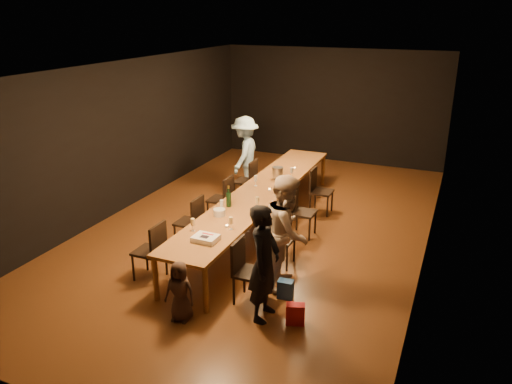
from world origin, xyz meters
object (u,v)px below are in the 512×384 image
at_px(chair_right_3, 322,191).
at_px(woman_birthday, 264,263).
at_px(chair_left_3, 245,181).
at_px(man_blue, 245,154).
at_px(champagne_bottle, 229,196).
at_px(chair_right_1, 280,238).
at_px(child, 180,291).
at_px(chair_right_2, 303,212).
at_px(plate_stack, 219,212).
at_px(chair_right_0, 251,272).
at_px(chair_left_1, 189,222).
at_px(chair_left_0, 149,251).
at_px(woman_tan, 287,232).
at_px(table, 260,193).
at_px(birthday_cake, 206,238).
at_px(chair_left_2, 220,199).
at_px(ice_bucket, 278,173).

height_order(chair_right_3, woman_birthday, woman_birthday).
height_order(chair_left_3, man_blue, man_blue).
height_order(chair_right_3, champagne_bottle, champagne_bottle).
bearing_deg(chair_right_1, chair_right_3, 180.00).
bearing_deg(child, chair_right_2, 71.78).
relative_size(man_blue, plate_stack, 8.61).
xyz_separation_m(chair_right_0, man_blue, (-2.00, 4.25, 0.39)).
relative_size(man_blue, child, 2.01).
distance_m(woman_birthday, plate_stack, 1.89).
bearing_deg(chair_right_0, champagne_bottle, -144.51).
bearing_deg(chair_right_1, chair_left_1, -90.00).
bearing_deg(chair_left_1, man_blue, 5.61).
bearing_deg(chair_left_0, chair_right_3, -25.28).
height_order(chair_left_3, woman_tan, woman_tan).
bearing_deg(chair_right_1, chair_left_0, -54.78).
bearing_deg(table, birthday_cake, -87.93).
bearing_deg(chair_left_2, woman_birthday, -142.99).
xyz_separation_m(chair_right_2, woman_tan, (0.30, -1.75, 0.40)).
distance_m(chair_right_2, man_blue, 2.75).
height_order(chair_right_1, chair_left_1, same).
height_order(woman_birthday, man_blue, man_blue).
bearing_deg(chair_left_1, chair_right_1, -90.00).
bearing_deg(chair_right_0, chair_right_1, 180.00).
relative_size(chair_right_2, chair_left_3, 1.00).
bearing_deg(plate_stack, chair_right_0, -46.06).
bearing_deg(child, man_blue, 98.62).
height_order(woman_tan, man_blue, woman_tan).
distance_m(table, chair_left_2, 0.88).
relative_size(chair_right_0, chair_left_3, 1.00).
relative_size(man_blue, ice_bucket, 7.12).
bearing_deg(chair_right_3, chair_left_2, -54.78).
relative_size(table, chair_left_2, 6.45).
bearing_deg(chair_right_0, chair_left_3, -154.72).
bearing_deg(man_blue, chair_left_3, 18.76).
bearing_deg(woman_tan, champagne_bottle, 48.97).
distance_m(child, ice_bucket, 4.00).
bearing_deg(table, chair_left_1, -125.31).
height_order(chair_left_0, champagne_bottle, champagne_bottle).
height_order(chair_right_2, woman_birthday, woman_birthday).
height_order(chair_right_3, chair_left_2, same).
distance_m(chair_right_1, chair_left_0, 2.08).
bearing_deg(table, chair_right_1, -54.69).
height_order(chair_left_2, woman_birthday, woman_birthday).
height_order(chair_right_0, chair_left_3, same).
distance_m(woman_tan, ice_bucket, 2.78).
xyz_separation_m(chair_right_0, woman_tan, (0.30, 0.65, 0.40)).
bearing_deg(chair_right_0, child, -41.51).
bearing_deg(chair_left_0, woman_birthday, -97.79).
xyz_separation_m(chair_right_3, woman_tan, (0.30, -2.95, 0.40)).
distance_m(chair_right_3, champagne_bottle, 2.42).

